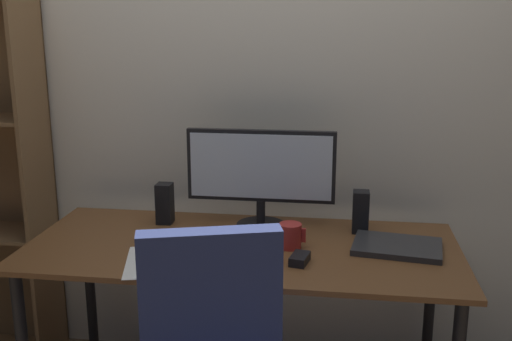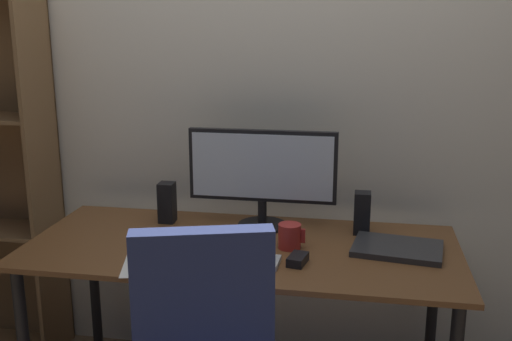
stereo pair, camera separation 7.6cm
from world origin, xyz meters
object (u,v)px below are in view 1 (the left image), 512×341
(speaker_right, at_px, (361,212))
(mouse, at_px, (300,259))
(keyboard, at_px, (240,260))
(speaker_left, at_px, (165,203))
(monitor, at_px, (261,171))
(desk, at_px, (242,265))
(laptop, at_px, (397,246))
(coffee_mug, at_px, (290,236))

(speaker_right, bearing_deg, mouse, -121.67)
(keyboard, distance_m, speaker_left, 0.54)
(monitor, bearing_deg, mouse, -62.71)
(desk, relative_size, monitor, 2.72)
(keyboard, bearing_deg, mouse, 7.86)
(monitor, height_order, keyboard, monitor)
(desk, distance_m, speaker_left, 0.45)
(keyboard, xyz_separation_m, mouse, (0.21, 0.02, 0.01))
(keyboard, height_order, laptop, laptop)
(coffee_mug, relative_size, laptop, 0.32)
(coffee_mug, height_order, laptop, coffee_mug)
(speaker_right, bearing_deg, monitor, 178.88)
(monitor, height_order, mouse, monitor)
(desk, relative_size, coffee_mug, 16.13)
(speaker_left, relative_size, speaker_right, 1.00)
(laptop, relative_size, speaker_right, 1.88)
(monitor, bearing_deg, speaker_right, -1.12)
(monitor, height_order, laptop, monitor)
(desk, bearing_deg, coffee_mug, -0.98)
(mouse, bearing_deg, speaker_left, 160.41)
(laptop, bearing_deg, speaker_right, 136.06)
(monitor, height_order, coffee_mug, monitor)
(desk, bearing_deg, monitor, 78.50)
(mouse, xyz_separation_m, speaker_left, (-0.59, 0.35, 0.07))
(desk, relative_size, laptop, 5.10)
(laptop, distance_m, speaker_right, 0.23)
(desk, distance_m, laptop, 0.59)
(mouse, distance_m, speaker_left, 0.69)
(laptop, bearing_deg, mouse, -144.37)
(desk, xyz_separation_m, monitor, (0.04, 0.22, 0.32))
(desk, height_order, mouse, mouse)
(keyboard, bearing_deg, laptop, 21.83)
(coffee_mug, xyz_separation_m, laptop, (0.40, 0.04, -0.04))
(mouse, bearing_deg, keyboard, -162.60)
(monitor, xyz_separation_m, coffee_mug, (0.14, -0.22, -0.19))
(mouse, xyz_separation_m, coffee_mug, (-0.05, 0.14, 0.03))
(laptop, bearing_deg, speaker_left, 177.91)
(mouse, xyz_separation_m, speaker_right, (0.22, 0.35, 0.07))
(mouse, height_order, speaker_left, speaker_left)
(desk, bearing_deg, speaker_right, 24.92)
(mouse, height_order, coffee_mug, coffee_mug)
(desk, distance_m, mouse, 0.29)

